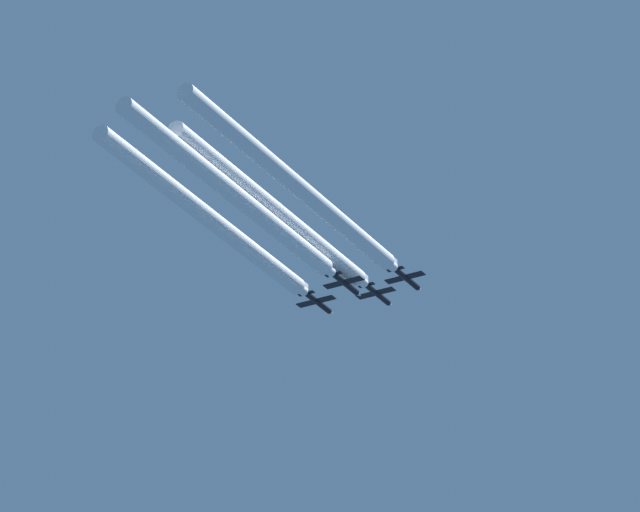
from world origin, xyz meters
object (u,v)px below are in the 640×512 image
object	(u,v)px
jet_lead	(378,294)
jet_left_wingman	(318,302)
jet_right_wingman	(407,279)
jet_slot	(346,284)

from	to	relation	value
jet_lead	jet_left_wingman	bearing A→B (deg)	-147.21
jet_right_wingman	jet_slot	size ratio (longest dim) A/B	1.00
jet_right_wingman	jet_slot	distance (m)	12.75
jet_left_wingman	jet_slot	world-z (taller)	jet_left_wingman
jet_lead	jet_slot	xyz separation A→B (m)	(-0.22, -13.51, -3.38)
jet_lead	jet_left_wingman	size ratio (longest dim) A/B	1.00
jet_lead	jet_slot	world-z (taller)	jet_lead
jet_right_wingman	jet_slot	xyz separation A→B (m)	(-10.38, -7.20, -1.73)
jet_lead	jet_right_wingman	distance (m)	12.08
jet_left_wingman	jet_lead	bearing A→B (deg)	32.79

